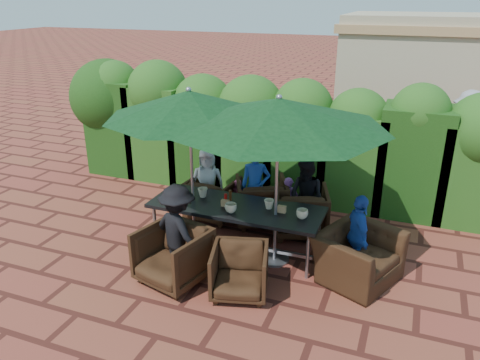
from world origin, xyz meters
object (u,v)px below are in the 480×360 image
(chair_near_right, at_px, (240,269))
(chair_far_mid, at_px, (261,199))
(chair_end_right, at_px, (358,249))
(umbrella_right, at_px, (279,113))
(chair_far_left, at_px, (213,196))
(chair_far_right, at_px, (301,209))
(dining_table, at_px, (236,210))
(umbrella_left, at_px, (189,105))
(chair_near_left, at_px, (173,253))

(chair_near_right, bearing_deg, chair_far_mid, 85.72)
(chair_far_mid, xyz_separation_m, chair_end_right, (1.77, -1.15, 0.03))
(umbrella_right, height_order, chair_far_left, umbrella_right)
(chair_far_right, xyz_separation_m, chair_near_right, (-0.32, -1.91, -0.06))
(chair_far_right, bearing_deg, chair_end_right, 119.16)
(umbrella_right, bearing_deg, chair_far_left, 145.21)
(chair_far_mid, xyz_separation_m, chair_near_right, (0.40, -2.06, -0.06))
(chair_far_mid, relative_size, chair_near_right, 1.17)
(dining_table, height_order, umbrella_left, umbrella_left)
(chair_far_left, xyz_separation_m, chair_near_right, (1.25, -1.94, -0.03))
(chair_near_left, relative_size, chair_end_right, 0.81)
(chair_far_mid, bearing_deg, chair_far_left, -16.54)
(umbrella_left, xyz_separation_m, umbrella_right, (1.32, -0.03, 0.00))
(umbrella_right, distance_m, chair_far_right, 2.03)
(umbrella_right, height_order, chair_near_left, umbrella_right)
(dining_table, bearing_deg, umbrella_left, -177.67)
(umbrella_right, distance_m, chair_end_right, 2.12)
(chair_far_left, bearing_deg, chair_far_mid, -167.77)
(chair_far_mid, bearing_deg, chair_near_right, 76.48)
(dining_table, bearing_deg, chair_near_right, -65.97)
(chair_far_mid, relative_size, chair_end_right, 0.81)
(chair_far_left, height_order, chair_near_right, chair_far_left)
(umbrella_left, distance_m, chair_far_left, 2.05)
(dining_table, xyz_separation_m, umbrella_right, (0.63, -0.06, 1.54))
(chair_far_mid, distance_m, chair_near_left, 2.17)
(chair_far_right, relative_size, chair_end_right, 0.81)
(dining_table, xyz_separation_m, chair_far_mid, (0.05, 1.05, -0.25))
(dining_table, relative_size, chair_near_left, 3.01)
(umbrella_right, bearing_deg, chair_far_right, 81.69)
(chair_near_right, xyz_separation_m, chair_end_right, (1.37, 0.91, 0.10))
(chair_near_left, bearing_deg, chair_near_right, 17.04)
(umbrella_right, xyz_separation_m, chair_far_right, (0.14, 0.96, -1.78))
(chair_far_left, height_order, chair_near_left, chair_near_left)
(chair_far_mid, bearing_deg, umbrella_right, 93.12)
(chair_near_right, bearing_deg, umbrella_right, 63.95)
(dining_table, xyz_separation_m, chair_near_right, (0.45, -1.01, -0.31))
(chair_near_left, height_order, chair_end_right, chair_end_right)
(umbrella_left, relative_size, chair_end_right, 2.32)
(umbrella_left, height_order, chair_near_right, umbrella_left)
(chair_near_left, bearing_deg, dining_table, 79.53)
(chair_far_mid, xyz_separation_m, chair_far_right, (0.72, -0.15, 0.00))
(umbrella_left, relative_size, chair_far_mid, 2.87)
(umbrella_left, height_order, chair_far_mid, umbrella_left)
(chair_far_right, bearing_deg, chair_near_right, 63.30)
(dining_table, distance_m, chair_near_left, 1.19)
(umbrella_right, height_order, chair_end_right, umbrella_right)
(chair_far_right, distance_m, chair_near_left, 2.33)
(chair_far_left, relative_size, chair_end_right, 0.76)
(dining_table, height_order, umbrella_right, umbrella_right)
(dining_table, relative_size, umbrella_right, 0.87)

